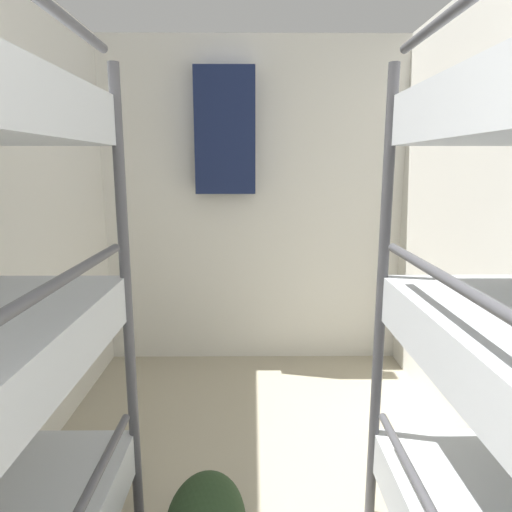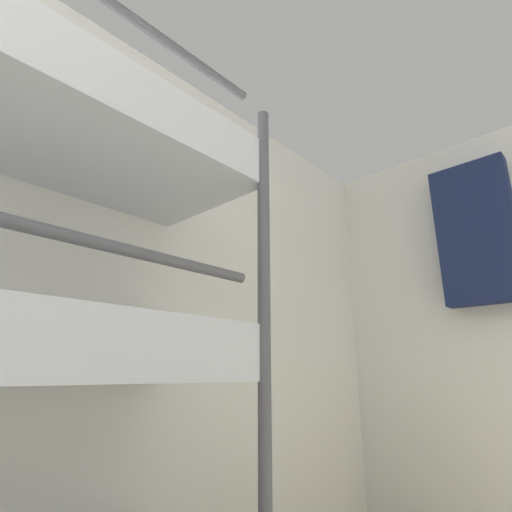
% 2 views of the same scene
% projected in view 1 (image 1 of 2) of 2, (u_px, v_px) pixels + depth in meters
% --- Properties ---
extents(wall_back, '(2.44, 0.06, 2.50)m').
position_uv_depth(wall_back, '(253.00, 205.00, 3.58)').
color(wall_back, silver).
rests_on(wall_back, ground_plane).
extents(hanging_coat, '(0.44, 0.12, 0.90)m').
position_uv_depth(hanging_coat, '(225.00, 131.00, 3.32)').
color(hanging_coat, '#192347').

